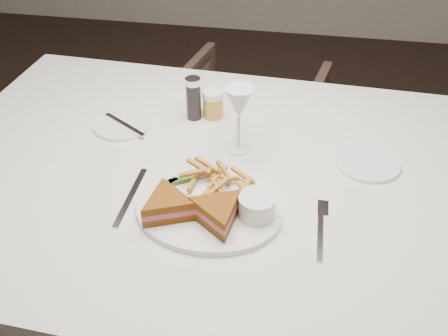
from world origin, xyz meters
The scene contains 4 objects.
ground centered at (0.00, 0.00, 0.00)m, with size 5.00×5.00×0.00m, color black.
table centered at (0.38, -0.17, 0.38)m, with size 1.51×1.01×0.75m, color silver.
chair_far centered at (0.32, 0.71, 0.30)m, with size 0.59×0.55×0.61m, color #47342B.
table_setting centered at (0.37, -0.23, 0.79)m, with size 0.81×0.62×0.18m.
Camera 1 is at (0.54, -1.10, 1.50)m, focal length 40.00 mm.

